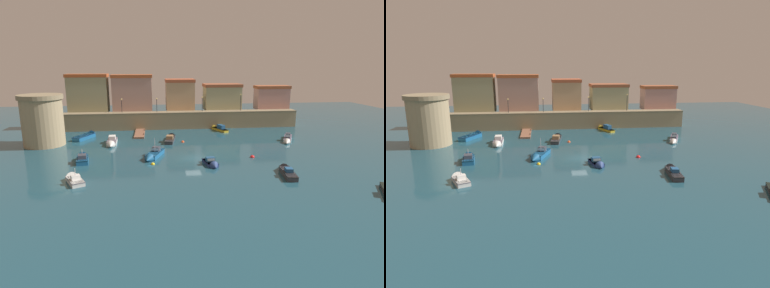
# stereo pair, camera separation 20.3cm
# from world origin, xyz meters

# --- Properties ---
(ground_plane) EXTENTS (141.93, 141.93, 0.00)m
(ground_plane) POSITION_xyz_m (0.00, 0.00, 0.00)
(ground_plane) COLOR #1E4756
(quay_wall) EXTENTS (55.09, 3.16, 3.92)m
(quay_wall) POSITION_xyz_m (0.00, 25.08, 1.97)
(quay_wall) COLOR #9E8966
(quay_wall) RESTS_ON ground
(old_town_backdrop) EXTENTS (52.94, 6.17, 8.75)m
(old_town_backdrop) POSITION_xyz_m (-2.20, 28.93, 7.49)
(old_town_backdrop) COLOR gray
(old_town_backdrop) RESTS_ON ground
(fortress_tower) EXTENTS (7.86, 7.86, 9.33)m
(fortress_tower) POSITION_xyz_m (-26.34, 11.82, 4.73)
(fortress_tower) COLOR #9E8966
(fortress_tower) RESTS_ON ground
(pier_dock) EXTENTS (2.04, 8.77, 0.70)m
(pier_dock) POSITION_xyz_m (-9.21, 19.27, 0.18)
(pier_dock) COLOR brown
(pier_dock) RESTS_ON ground
(quay_lamp_0) EXTENTS (0.32, 0.32, 3.16)m
(quay_lamp_0) POSITION_xyz_m (-13.28, 25.08, 6.05)
(quay_lamp_0) COLOR black
(quay_lamp_0) RESTS_ON quay_wall
(quay_lamp_1) EXTENTS (0.32, 0.32, 3.19)m
(quay_lamp_1) POSITION_xyz_m (-5.38, 25.08, 6.07)
(quay_lamp_1) COLOR black
(quay_lamp_1) RESTS_ON quay_wall
(quay_lamp_2) EXTENTS (0.32, 0.32, 3.41)m
(quay_lamp_2) POSITION_xyz_m (5.13, 25.08, 6.20)
(quay_lamp_2) COLOR black
(quay_lamp_2) RESTS_ON quay_wall
(quay_lamp_3) EXTENTS (0.32, 0.32, 3.88)m
(quay_lamp_3) POSITION_xyz_m (14.27, 25.08, 6.46)
(quay_lamp_3) COLOR black
(quay_lamp_3) RESTS_ON quay_wall
(moored_boat_0) EXTENTS (4.40, 6.88, 1.70)m
(moored_boat_0) POSITION_xyz_m (-19.73, 17.12, 0.42)
(moored_boat_0) COLOR #195689
(moored_boat_0) RESTS_ON ground
(moored_boat_1) EXTENTS (3.42, 4.77, 2.52)m
(moored_boat_1) POSITION_xyz_m (-16.58, -8.76, 0.35)
(moored_boat_1) COLOR silver
(moored_boat_1) RESTS_ON ground
(moored_boat_2) EXTENTS (1.88, 6.23, 1.83)m
(moored_boat_2) POSITION_xyz_m (-14.07, 10.60, 0.49)
(moored_boat_2) COLOR silver
(moored_boat_2) RESTS_ON ground
(moored_boat_3) EXTENTS (3.57, 6.46, 1.72)m
(moored_boat_3) POSITION_xyz_m (8.35, 21.72, 0.45)
(moored_boat_3) COLOR gold
(moored_boat_3) RESTS_ON ground
(moored_boat_4) EXTENTS (4.28, 7.07, 1.85)m
(moored_boat_4) POSITION_xyz_m (19.70, 9.55, 0.40)
(moored_boat_4) COLOR white
(moored_boat_4) RESTS_ON ground
(moored_boat_5) EXTENTS (3.70, 6.66, 3.47)m
(moored_boat_5) POSITION_xyz_m (-6.41, 0.93, 0.47)
(moored_boat_5) COLOR #195689
(moored_boat_5) RESTS_ON ground
(moored_boat_6) EXTENTS (2.17, 4.48, 1.63)m
(moored_boat_6) POSITION_xyz_m (2.21, -4.31, 0.33)
(moored_boat_6) COLOR navy
(moored_boat_6) RESTS_ON ground
(moored_boat_7) EXTENTS (2.41, 5.06, 2.47)m
(moored_boat_7) POSITION_xyz_m (-17.29, 0.43, 0.47)
(moored_boat_7) COLOR #195689
(moored_boat_7) RESTS_ON ground
(moored_boat_8) EXTENTS (2.63, 7.47, 1.69)m
(moored_boat_8) POSITION_xyz_m (-2.95, 13.10, 0.41)
(moored_boat_8) COLOR #333338
(moored_boat_8) RESTS_ON ground
(moored_boat_9) EXTENTS (2.28, 6.46, 1.51)m
(moored_boat_9) POSITION_xyz_m (11.78, -9.01, 0.40)
(moored_boat_9) COLOR #333338
(moored_boat_9) RESTS_ON ground
(mooring_buoy_0) EXTENTS (0.71, 0.71, 0.71)m
(mooring_buoy_0) POSITION_xyz_m (9.51, -0.64, 0.00)
(mooring_buoy_0) COLOR red
(mooring_buoy_0) RESTS_ON ground
(mooring_buoy_1) EXTENTS (0.60, 0.60, 0.60)m
(mooring_buoy_1) POSITION_xyz_m (-0.72, 11.09, 0.00)
(mooring_buoy_1) COLOR #EA4C19
(mooring_buoy_1) RESTS_ON ground
(mooring_buoy_2) EXTENTS (0.59, 0.59, 0.59)m
(mooring_buoy_2) POSITION_xyz_m (-6.48, -2.57, 0.00)
(mooring_buoy_2) COLOR yellow
(mooring_buoy_2) RESTS_ON ground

